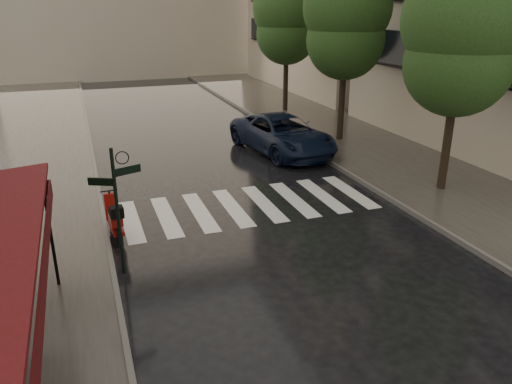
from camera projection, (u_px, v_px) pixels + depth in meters
ground at (203, 336)px, 9.69m from camera, size 120.00×120.00×0.00m
sidewalk_near at (10, 172)px, 18.82m from camera, size 6.00×60.00×0.12m
sidewalk_far at (353, 139)px, 23.45m from camera, size 5.50×60.00×0.12m
curb_near at (94, 164)px, 19.77m from camera, size 0.12×60.00×0.16m
curb_far at (299, 144)px, 22.57m from camera, size 0.12×60.00×0.16m
crosswalk at (248, 205)px, 15.91m from camera, size 7.85×3.20×0.01m
signpost at (117, 202)px, 11.30m from camera, size 1.17×0.29×3.10m
tree_near at (463, 28)px, 15.21m from camera, size 3.80×3.80×7.99m
tree_mid at (347, 14)px, 21.24m from camera, size 3.80×3.80×8.34m
tree_far at (287, 14)px, 27.52m from camera, size 3.80×3.80×8.16m
scooter at (115, 220)px, 13.54m from camera, size 0.51×1.78×1.17m
parked_car at (282, 134)px, 21.30m from camera, size 3.45×5.99×1.57m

